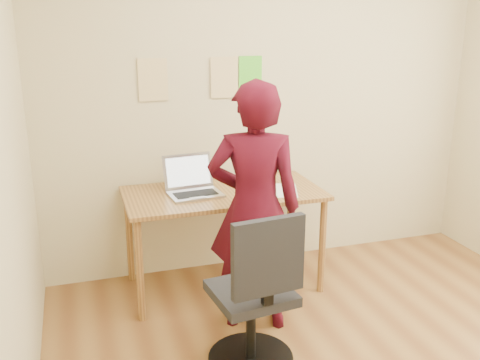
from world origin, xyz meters
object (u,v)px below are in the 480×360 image
object	(u,v)px
laptop	(193,186)
phone	(258,196)
desk	(223,203)
office_chair	(256,303)
person	(254,208)

from	to	relation	value
laptop	phone	xyz separation A→B (m)	(0.41, -0.22, -0.05)
desk	laptop	xyz separation A→B (m)	(-0.22, 0.02, 0.14)
desk	laptop	world-z (taller)	laptop
phone	office_chair	world-z (taller)	office_chair
desk	laptop	size ratio (longest dim) A/B	3.62
person	office_chair	bearing A→B (deg)	91.27
desk	person	distance (m)	0.56
laptop	person	bearing A→B (deg)	-70.51
office_chair	person	size ratio (longest dim) A/B	0.60
office_chair	person	bearing A→B (deg)	65.54
laptop	phone	world-z (taller)	laptop
laptop	office_chair	distance (m)	1.10
desk	phone	world-z (taller)	phone
office_chair	laptop	bearing A→B (deg)	89.69
person	phone	bearing A→B (deg)	-94.54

